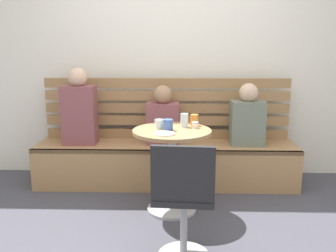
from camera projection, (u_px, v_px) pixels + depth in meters
The scene contains 15 objects.
ground at pixel (161, 241), 2.81m from camera, with size 8.00×8.00×0.00m, color #42424C.
back_wall at pixel (167, 45), 4.10m from camera, with size 5.20×0.10×2.90m, color white.
booth_bench at pixel (166, 164), 3.93m from camera, with size 2.70×0.52×0.44m.
booth_backrest at pixel (167, 108), 4.05m from camera, with size 2.65×0.04×0.66m.
cafe_table at pixel (172, 155), 3.24m from camera, with size 0.68×0.68×0.74m.
white_chair at pixel (184, 198), 2.45m from camera, with size 0.43×0.43×0.85m.
person_adult at pixel (79, 110), 3.83m from camera, with size 0.34×0.22×0.79m.
person_child_left at pixel (247, 118), 3.80m from camera, with size 0.34×0.22×0.64m.
person_child_middle at pixel (163, 118), 3.87m from camera, with size 0.34×0.22×0.61m.
cup_glass_tall at pixel (184, 120), 3.29m from camera, with size 0.07×0.07×0.12m, color silver.
cup_espresso_small at pixel (195, 125), 3.25m from camera, with size 0.06×0.06×0.06m, color silver.
cup_glass_short at pixel (159, 124), 3.23m from camera, with size 0.08×0.08×0.08m, color silver.
cup_tumbler_orange at pixel (194, 120), 3.36m from camera, with size 0.07×0.07×0.10m, color orange.
cup_mug_blue at pixel (168, 125), 3.16m from camera, with size 0.08×0.08×0.10m, color #3D5B9E.
plate_small at pixel (165, 134), 3.03m from camera, with size 0.17×0.17×0.01m, color white.
Camera 1 is at (0.13, -2.56, 1.45)m, focal length 39.78 mm.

